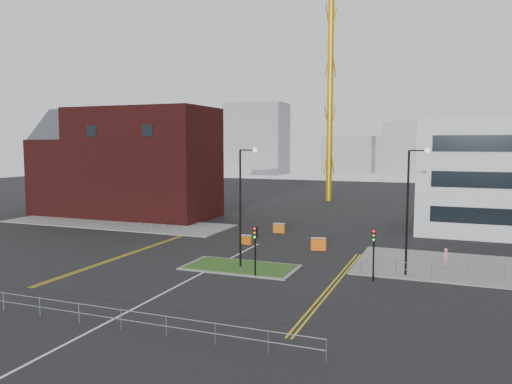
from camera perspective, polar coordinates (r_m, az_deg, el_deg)
ground at (r=32.70m, az=-10.71°, el=-11.39°), size 200.00×200.00×0.00m
pavement_left at (r=61.52m, az=-15.69°, el=-3.47°), size 28.00×8.00×0.12m
island_kerb at (r=38.64m, az=-1.79°, el=-8.59°), size 8.60×4.60×0.08m
grass_island at (r=38.64m, az=-1.79°, el=-8.56°), size 8.00×4.00×0.12m
brick_building at (r=67.44m, az=-14.80°, el=3.13°), size 24.20×10.07×14.24m
tower_crane at (r=83.25m, az=12.06°, el=18.83°), size 50.96×16.50×41.99m
streetlamp_island at (r=37.61m, az=-1.50°, el=-0.65°), size 1.46×0.36×9.18m
streetlamp_right_near at (r=36.78m, az=17.28°, el=-1.04°), size 1.46×0.36×9.18m
traffic_light_island at (r=35.52m, az=-0.10°, el=-5.66°), size 0.28×0.33×3.65m
traffic_light_right at (r=35.45m, az=13.31°, el=-5.84°), size 0.28×0.33×3.65m
railing_front at (r=27.81m, az=-17.47°, el=-12.92°), size 24.05×0.05×1.10m
railing_left at (r=53.11m, az=-10.52°, el=-4.01°), size 6.05×0.05×1.10m
railing_right at (r=39.13m, az=26.54°, el=-7.88°), size 19.05×5.05×1.10m
centre_line at (r=34.34m, az=-8.92°, el=-10.53°), size 0.15×30.00×0.01m
yellow_left_a at (r=45.61m, az=-13.68°, el=-6.60°), size 0.12×24.00×0.01m
yellow_left_b at (r=45.44m, az=-13.37°, el=-6.63°), size 0.12×24.00×0.01m
yellow_right_a at (r=34.58m, az=8.58°, el=-10.41°), size 0.12×20.00×0.01m
yellow_right_b at (r=34.52m, az=9.07°, el=-10.44°), size 0.12×20.00×0.01m
skyline_a at (r=157.07m, az=0.12°, el=6.09°), size 18.00×12.00×22.00m
skyline_b at (r=156.62m, az=18.89°, el=4.70°), size 24.00×12.00×16.00m
skyline_d at (r=168.33m, az=12.87°, el=4.22°), size 30.00×12.00×12.00m
pedestrian at (r=40.77m, az=20.89°, el=-7.12°), size 0.67×0.54×1.58m
barrier_left at (r=47.30m, az=-1.11°, el=-5.42°), size 1.05×0.37×0.88m
barrier_mid at (r=53.28m, az=2.66°, el=-4.09°), size 1.26×0.48×1.04m
barrier_right at (r=45.02m, az=7.14°, el=-5.85°), size 1.40×0.77×1.12m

